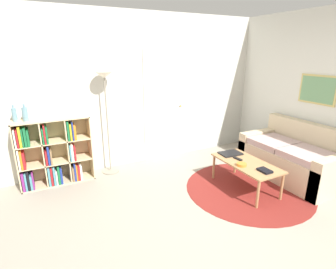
{
  "coord_description": "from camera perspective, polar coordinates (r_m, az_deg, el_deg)",
  "views": [
    {
      "loc": [
        -1.73,
        -1.67,
        1.96
      ],
      "look_at": [
        -0.14,
        1.43,
        0.85
      ],
      "focal_mm": 28.0,
      "sensor_mm": 36.0,
      "label": 1
    }
  ],
  "objects": [
    {
      "name": "bottle_middle",
      "position": [
        4.15,
        -28.67,
        3.92
      ],
      "size": [
        0.07,
        0.07,
        0.24
      ],
      "color": "#6B93A3",
      "rests_on": "bookshelf"
    },
    {
      "name": "bottle_left",
      "position": [
        4.2,
        -30.44,
        3.74
      ],
      "size": [
        0.06,
        0.06,
        0.24
      ],
      "color": "#6B93A3",
      "rests_on": "bookshelf"
    },
    {
      "name": "book_stack_on_table",
      "position": [
        3.77,
        20.31,
        -7.37
      ],
      "size": [
        0.13,
        0.18,
        0.03
      ],
      "color": "black",
      "rests_on": "coffee_table"
    },
    {
      "name": "wall_right",
      "position": [
        5.04,
        26.5,
        8.32
      ],
      "size": [
        0.08,
        5.6,
        2.6
      ],
      "color": "silver",
      "rests_on": "ground_plane"
    },
    {
      "name": "rug",
      "position": [
        4.16,
        17.02,
        -11.21
      ],
      "size": [
        1.83,
        1.83,
        0.01
      ],
      "color": "maroon",
      "rests_on": "ground_plane"
    },
    {
      "name": "ground_plane",
      "position": [
        3.1,
        15.7,
        -22.28
      ],
      "size": [
        14.0,
        14.0,
        0.0
      ],
      "primitive_type": "plane",
      "color": "gray"
    },
    {
      "name": "bowl",
      "position": [
        3.85,
        15.72,
        -6.31
      ],
      "size": [
        0.14,
        0.14,
        0.04
      ],
      "color": "orange",
      "rests_on": "coffee_table"
    },
    {
      "name": "bookshelf",
      "position": [
        4.35,
        -23.97,
        -3.84
      ],
      "size": [
        1.06,
        0.34,
        1.03
      ],
      "color": "beige",
      "rests_on": "ground_plane"
    },
    {
      "name": "floor_lamp",
      "position": [
        4.23,
        -13.53,
        9.04
      ],
      "size": [
        0.28,
        0.28,
        1.67
      ],
      "color": "gray",
      "rests_on": "ground_plane"
    },
    {
      "name": "wall_back",
      "position": [
        4.69,
        -4.96,
        9.36
      ],
      "size": [
        7.52,
        0.11,
        2.6
      ],
      "color": "silver",
      "rests_on": "ground_plane"
    },
    {
      "name": "laptop",
      "position": [
        4.23,
        13.44,
        -4.02
      ],
      "size": [
        0.35,
        0.25,
        0.02
      ],
      "color": "black",
      "rests_on": "coffee_table"
    },
    {
      "name": "coffee_table",
      "position": [
        4.01,
        16.67,
        -6.36
      ],
      "size": [
        0.52,
        1.02,
        0.42
      ],
      "color": "#AD7F51",
      "rests_on": "ground_plane"
    },
    {
      "name": "couch",
      "position": [
        4.73,
        25.67,
        -4.71
      ],
      "size": [
        0.85,
        1.54,
        0.86
      ],
      "color": "#CCB793",
      "rests_on": "ground_plane"
    },
    {
      "name": "remote",
      "position": [
        4.05,
        14.92,
        -5.13
      ],
      "size": [
        0.06,
        0.15,
        0.02
      ],
      "color": "black",
      "rests_on": "coffee_table"
    }
  ]
}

